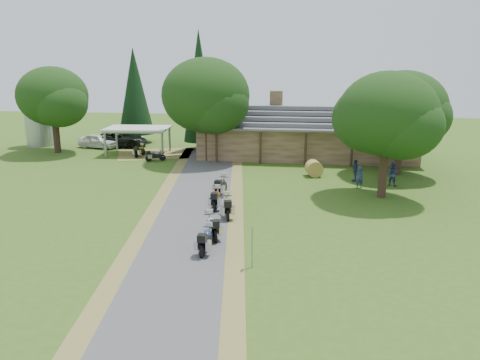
# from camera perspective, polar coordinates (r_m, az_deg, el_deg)

# --- Properties ---
(ground) EXTENTS (120.00, 120.00, 0.00)m
(ground) POSITION_cam_1_polar(r_m,az_deg,el_deg) (24.09, -6.87, -7.61)
(ground) COLOR #395819
(ground) RESTS_ON ground
(driveway) EXTENTS (51.95, 51.95, 0.00)m
(driveway) POSITION_cam_1_polar(r_m,az_deg,el_deg) (27.84, -5.79, -4.55)
(driveway) COLOR #3F3F41
(driveway) RESTS_ON ground
(lodge) EXTENTS (21.40, 9.40, 4.90)m
(lodge) POSITION_cam_1_polar(r_m,az_deg,el_deg) (46.05, 8.05, 5.96)
(lodge) COLOR brown
(lodge) RESTS_ON ground
(silo) EXTENTS (2.99, 2.99, 5.98)m
(silo) POSITION_cam_1_polar(r_m,az_deg,el_deg) (55.63, -23.33, 6.90)
(silo) COLOR gray
(silo) RESTS_ON ground
(carport) EXTENTS (6.49, 4.62, 2.67)m
(carport) POSITION_cam_1_polar(r_m,az_deg,el_deg) (47.67, -12.28, 4.70)
(carport) COLOR silver
(carport) RESTS_ON ground
(car_white_sedan) EXTENTS (3.73, 6.14, 1.91)m
(car_white_sedan) POSITION_cam_1_polar(r_m,az_deg,el_deg) (52.29, -16.89, 4.80)
(car_white_sedan) COLOR white
(car_white_sedan) RESTS_ON ground
(car_dark_suv) EXTENTS (3.33, 6.66, 2.46)m
(car_dark_suv) POSITION_cam_1_polar(r_m,az_deg,el_deg) (52.35, -14.50, 5.28)
(car_dark_suv) COLOR black
(car_dark_suv) RESTS_ON ground
(motorcycle_row_a) EXTENTS (0.71, 1.92, 1.30)m
(motorcycle_row_a) POSITION_cam_1_polar(r_m,az_deg,el_deg) (22.71, -4.14, -7.16)
(motorcycle_row_a) COLOR navy
(motorcycle_row_a) RESTS_ON ground
(motorcycle_row_b) EXTENTS (1.35, 2.06, 1.34)m
(motorcycle_row_b) POSITION_cam_1_polar(r_m,az_deg,el_deg) (24.45, -3.46, -5.52)
(motorcycle_row_b) COLOR #9A9DA1
(motorcycle_row_b) RESTS_ON ground
(motorcycle_row_c) EXTENTS (1.08, 2.11, 1.38)m
(motorcycle_row_c) POSITION_cam_1_polar(r_m,az_deg,el_deg) (27.63, -1.57, -3.12)
(motorcycle_row_c) COLOR gold
(motorcycle_row_c) RESTS_ON ground
(motorcycle_row_d) EXTENTS (0.72, 2.01, 1.36)m
(motorcycle_row_d) POSITION_cam_1_polar(r_m,az_deg,el_deg) (29.26, -2.90, -2.17)
(motorcycle_row_d) COLOR #B64110
(motorcycle_row_d) RESTS_ON ground
(motorcycle_row_e) EXTENTS (0.87, 2.11, 1.41)m
(motorcycle_row_e) POSITION_cam_1_polar(r_m,az_deg,el_deg) (32.11, -2.28, -0.64)
(motorcycle_row_e) COLOR black
(motorcycle_row_e) RESTS_ON ground
(motorcycle_carport_a) EXTENTS (0.81, 1.87, 1.24)m
(motorcycle_carport_a) POSITION_cam_1_polar(r_m,az_deg,el_deg) (46.45, -12.11, 3.57)
(motorcycle_carport_a) COLOR #C5A107
(motorcycle_carport_a) RESTS_ON ground
(motorcycle_carport_b) EXTENTS (1.71, 1.32, 1.14)m
(motorcycle_carport_b) POSITION_cam_1_polar(r_m,az_deg,el_deg) (43.97, -10.28, 3.00)
(motorcycle_carport_b) COLOR gray
(motorcycle_carport_b) RESTS_ON ground
(person_a) EXTENTS (0.59, 0.46, 1.91)m
(person_a) POSITION_cam_1_polar(r_m,az_deg,el_deg) (35.02, 14.37, 0.60)
(person_a) COLOR navy
(person_a) RESTS_ON ground
(person_b) EXTENTS (0.73, 0.66, 2.09)m
(person_b) POSITION_cam_1_polar(r_m,az_deg,el_deg) (36.25, 18.08, 0.94)
(person_b) COLOR navy
(person_b) RESTS_ON ground
(person_c) EXTENTS (0.41, 0.57, 2.02)m
(person_c) POSITION_cam_1_polar(r_m,az_deg,el_deg) (36.85, 13.86, 1.37)
(person_c) COLOR navy
(person_c) RESTS_ON ground
(hay_bale) EXTENTS (1.50, 1.42, 1.28)m
(hay_bale) POSITION_cam_1_polar(r_m,az_deg,el_deg) (37.94, 9.00, 1.40)
(hay_bale) COLOR olive
(hay_bale) RESTS_ON ground
(sign_post) EXTENTS (0.35, 0.06, 1.93)m
(sign_post) POSITION_cam_1_polar(r_m,az_deg,el_deg) (20.86, 1.48, -8.17)
(sign_post) COLOR gray
(sign_post) RESTS_ON ground
(oak_lodge_left) EXTENTS (7.96, 7.96, 9.70)m
(oak_lodge_left) POSITION_cam_1_polar(r_m,az_deg,el_deg) (43.00, -4.16, 8.71)
(oak_lodge_left) COLOR black
(oak_lodge_left) RESTS_ON ground
(oak_lodge_right) EXTENTS (6.88, 6.88, 8.73)m
(oak_lodge_right) POSITION_cam_1_polar(r_m,az_deg,el_deg) (39.56, 19.09, 6.80)
(oak_lodge_right) COLOR black
(oak_lodge_right) RESTS_ON ground
(oak_driveway) EXTENTS (6.54, 6.54, 9.08)m
(oak_driveway) POSITION_cam_1_polar(r_m,az_deg,el_deg) (32.29, 17.40, 5.76)
(oak_driveway) COLOR black
(oak_driveway) RESTS_ON ground
(oak_silo) EXTENTS (6.83, 6.83, 9.13)m
(oak_silo) POSITION_cam_1_polar(r_m,az_deg,el_deg) (50.44, -21.76, 8.23)
(oak_silo) COLOR black
(oak_silo) RESTS_ON ground
(cedar_near) EXTENTS (3.44, 3.44, 12.20)m
(cedar_near) POSITION_cam_1_polar(r_m,az_deg,el_deg) (48.79, -4.96, 10.81)
(cedar_near) COLOR black
(cedar_near) RESTS_ON ground
(cedar_far) EXTENTS (3.97, 3.97, 10.52)m
(cedar_far) POSITION_cam_1_polar(r_m,az_deg,el_deg) (54.31, -12.68, 9.97)
(cedar_far) COLOR black
(cedar_far) RESTS_ON ground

